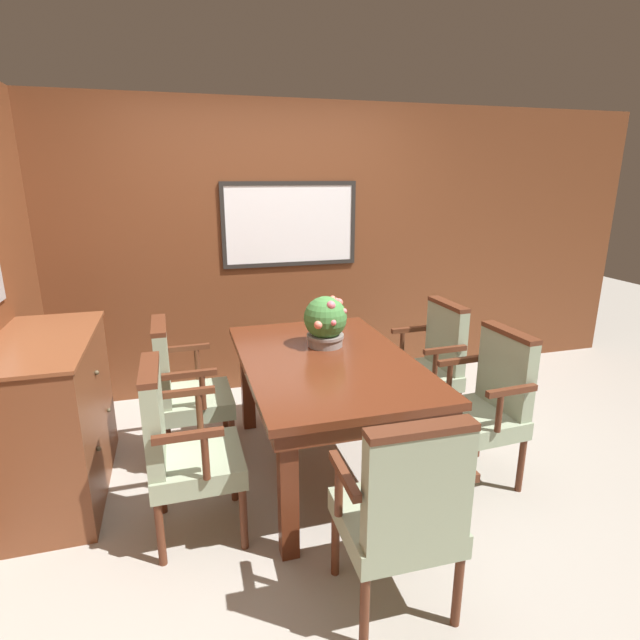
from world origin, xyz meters
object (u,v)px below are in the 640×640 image
object	(u,v)px
chair_right_near	(487,401)
sideboard_cabinet	(53,418)
dining_table	(327,373)
chair_head_near	(403,509)
chair_left_far	(183,386)
potted_plant	(325,322)
chair_left_near	(181,445)
chair_right_far	(430,361)

from	to	relation	value
chair_right_near	sideboard_cabinet	world-z (taller)	sideboard_cabinet
dining_table	chair_right_near	size ratio (longest dim) A/B	1.66
chair_head_near	chair_left_far	size ratio (longest dim) A/B	1.00
chair_right_near	dining_table	bearing A→B (deg)	-114.80
chair_head_near	chair_right_near	world-z (taller)	same
dining_table	chair_right_near	world-z (taller)	chair_right_near
potted_plant	sideboard_cabinet	bearing A→B (deg)	-179.65
chair_left_near	dining_table	bearing A→B (deg)	-67.05
chair_right_near	potted_plant	size ratio (longest dim) A/B	2.91
dining_table	sideboard_cabinet	world-z (taller)	sideboard_cabinet
chair_right_far	chair_left_far	size ratio (longest dim) A/B	1.00
chair_right_far	chair_left_near	bearing A→B (deg)	-70.12
dining_table	chair_left_far	distance (m)	0.96
chair_left_near	chair_right_near	distance (m)	1.81
dining_table	chair_left_near	xyz separation A→B (m)	(-0.89, -0.38, -0.14)
chair_right_near	sideboard_cabinet	bearing A→B (deg)	-105.82
dining_table	chair_left_near	size ratio (longest dim) A/B	1.66
chair_right_far	chair_right_near	size ratio (longest dim) A/B	1.00
chair_left_far	chair_right_near	xyz separation A→B (m)	(1.78, -0.74, 0.00)
dining_table	potted_plant	xyz separation A→B (m)	(0.06, 0.22, 0.27)
dining_table	chair_right_near	bearing A→B (deg)	-21.73
chair_left_far	potted_plant	xyz separation A→B (m)	(0.92, -0.16, 0.41)
chair_left_near	chair_head_near	bearing A→B (deg)	-132.05
chair_right_far	chair_head_near	size ratio (longest dim) A/B	1.00
chair_right_far	chair_right_near	bearing A→B (deg)	-1.42
potted_plant	sideboard_cabinet	world-z (taller)	potted_plant
chair_head_near	chair_right_far	bearing A→B (deg)	-120.56
chair_head_near	potted_plant	xyz separation A→B (m)	(0.08, 1.38, 0.41)
dining_table	chair_head_near	bearing A→B (deg)	-90.93
chair_head_near	potted_plant	world-z (taller)	potted_plant
chair_left_far	sideboard_cabinet	distance (m)	0.77
chair_left_near	potted_plant	world-z (taller)	potted_plant
chair_left_far	dining_table	bearing A→B (deg)	-114.41
dining_table	potted_plant	size ratio (longest dim) A/B	4.85
chair_right_far	potted_plant	xyz separation A→B (m)	(-0.85, -0.12, 0.41)
chair_head_near	chair_left_near	size ratio (longest dim) A/B	1.00
dining_table	potted_plant	world-z (taller)	potted_plant
chair_head_near	potted_plant	size ratio (longest dim) A/B	2.91
chair_left_far	sideboard_cabinet	size ratio (longest dim) A/B	0.86
chair_right_far	dining_table	bearing A→B (deg)	-71.45
dining_table	chair_right_far	bearing A→B (deg)	20.59
dining_table	chair_head_near	size ratio (longest dim) A/B	1.66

